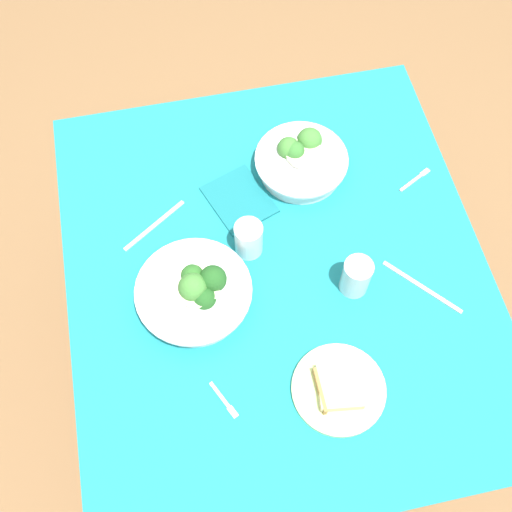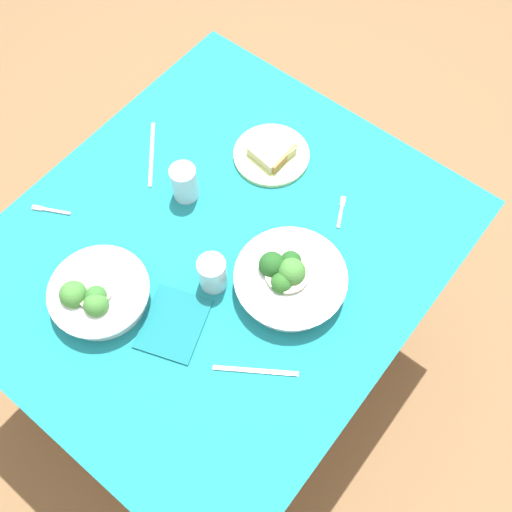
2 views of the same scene
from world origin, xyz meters
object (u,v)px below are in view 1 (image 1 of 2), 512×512
object	(u,v)px
bread_side_plate	(338,389)
fork_by_near_bowl	(416,179)
water_glass_side	(249,239)
napkin_folded_upper	(239,200)
broccoli_bowl_far	(301,160)
broccoli_bowl_near	(196,292)
table_knife_right	(422,287)
water_glass_center	(356,277)
table_knife_left	(154,225)
fork_by_far_bowl	(225,402)

from	to	relation	value
bread_side_plate	fork_by_near_bowl	world-z (taller)	bread_side_plate
water_glass_side	napkin_folded_upper	size ratio (longest dim) A/B	0.58
broccoli_bowl_far	broccoli_bowl_near	world-z (taller)	broccoli_bowl_near
broccoli_bowl_far	bread_side_plate	size ratio (longest dim) A/B	1.15
water_glass_side	fork_by_near_bowl	distance (m)	0.48
napkin_folded_upper	bread_side_plate	bearing A→B (deg)	12.56
table_knife_right	broccoli_bowl_near	bearing A→B (deg)	-139.48
bread_side_plate	water_glass_center	bearing A→B (deg)	156.74
broccoli_bowl_far	water_glass_center	world-z (taller)	water_glass_center
water_glass_side	napkin_folded_upper	world-z (taller)	water_glass_side
water_glass_center	table_knife_left	size ratio (longest dim) A/B	0.53
broccoli_bowl_far	fork_by_far_bowl	size ratio (longest dim) A/B	2.64
fork_by_near_bowl	water_glass_center	bearing A→B (deg)	-160.56
broccoli_bowl_near	water_glass_side	world-z (taller)	broccoli_bowl_near
broccoli_bowl_far	table_knife_right	world-z (taller)	broccoli_bowl_far
table_knife_right	napkin_folded_upper	size ratio (longest dim) A/B	1.27
water_glass_center	bread_side_plate	bearing A→B (deg)	-23.26
broccoli_bowl_far	table_knife_right	size ratio (longest dim) A/B	1.11
bread_side_plate	table_knife_right	distance (m)	0.33
water_glass_center	water_glass_side	world-z (taller)	water_glass_center
fork_by_far_bowl	table_knife_right	xyz separation A→B (m)	(-0.17, 0.51, -0.00)
napkin_folded_upper	water_glass_side	bearing A→B (deg)	-1.40
broccoli_bowl_near	bread_side_plate	distance (m)	0.39
table_knife_left	bread_side_plate	bearing A→B (deg)	90.42
fork_by_near_bowl	napkin_folded_upper	distance (m)	0.47
broccoli_bowl_far	bread_side_plate	distance (m)	0.60
fork_by_far_bowl	table_knife_left	bearing A→B (deg)	164.83
bread_side_plate	table_knife_left	world-z (taller)	bread_side_plate
fork_by_near_bowl	napkin_folded_upper	world-z (taller)	napkin_folded_upper
water_glass_side	napkin_folded_upper	xyz separation A→B (m)	(-0.14, 0.00, -0.05)
broccoli_bowl_far	water_glass_side	bearing A→B (deg)	-40.92
broccoli_bowl_far	fork_by_near_bowl	distance (m)	0.31
broccoli_bowl_far	broccoli_bowl_near	size ratio (longest dim) A/B	0.89
water_glass_center	napkin_folded_upper	xyz separation A→B (m)	(-0.29, -0.22, -0.05)
broccoli_bowl_far	fork_by_far_bowl	xyz separation A→B (m)	(0.57, -0.31, -0.03)
table_knife_right	napkin_folded_upper	world-z (taller)	napkin_folded_upper
table_knife_left	broccoli_bowl_near	bearing A→B (deg)	74.38
bread_side_plate	water_glass_center	xyz separation A→B (m)	(-0.24, 0.10, 0.04)
broccoli_bowl_near	water_glass_side	bearing A→B (deg)	126.07
fork_by_far_bowl	fork_by_near_bowl	distance (m)	0.76
broccoli_bowl_near	table_knife_left	bearing A→B (deg)	-161.70
bread_side_plate	table_knife_right	world-z (taller)	bread_side_plate
broccoli_bowl_near	napkin_folded_upper	size ratio (longest dim) A/B	1.60
broccoli_bowl_near	bread_side_plate	world-z (taller)	broccoli_bowl_near
fork_by_far_bowl	table_knife_left	world-z (taller)	same
broccoli_bowl_far	napkin_folded_upper	bearing A→B (deg)	-69.78
water_glass_side	table_knife_right	world-z (taller)	water_glass_side
broccoli_bowl_near	fork_by_near_bowl	xyz separation A→B (m)	(-0.22, 0.62, -0.03)
water_glass_center	table_knife_right	xyz separation A→B (m)	(0.04, 0.16, -0.05)
broccoli_bowl_near	table_knife_right	distance (m)	0.54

